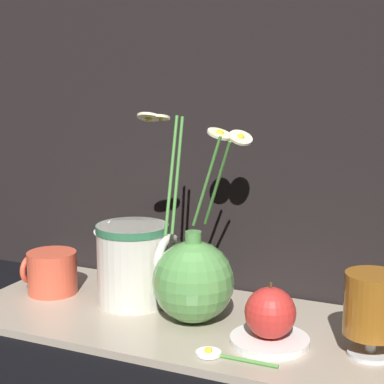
% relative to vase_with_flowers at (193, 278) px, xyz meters
% --- Properties ---
extents(ground_plane, '(6.00, 6.00, 0.00)m').
position_rel_vase_with_flowers_xyz_m(ground_plane, '(-0.01, 0.01, -0.08)').
color(ground_plane, black).
extents(shelf, '(0.74, 0.31, 0.01)m').
position_rel_vase_with_flowers_xyz_m(shelf, '(-0.01, 0.01, -0.08)').
color(shelf, tan).
rests_on(shelf, ground_plane).
extents(vase_with_flowers, '(0.17, 0.15, 0.33)m').
position_rel_vase_with_flowers_xyz_m(vase_with_flowers, '(0.00, 0.00, 0.00)').
color(vase_with_flowers, '#59994C').
rests_on(vase_with_flowers, shelf).
extents(yellow_mug, '(0.10, 0.09, 0.07)m').
position_rel_vase_with_flowers_xyz_m(yellow_mug, '(-0.28, 0.02, -0.03)').
color(yellow_mug, '#DB5138').
rests_on(yellow_mug, shelf).
extents(ceramic_pitcher, '(0.15, 0.12, 0.15)m').
position_rel_vase_with_flowers_xyz_m(ceramic_pitcher, '(-0.12, 0.03, 0.00)').
color(ceramic_pitcher, beige).
rests_on(ceramic_pitcher, shelf).
extents(tea_glass, '(0.08, 0.08, 0.12)m').
position_rel_vase_with_flowers_xyz_m(tea_glass, '(0.27, -0.01, 0.00)').
color(tea_glass, silver).
rests_on(tea_glass, shelf).
extents(saucer_plate, '(0.11, 0.11, 0.01)m').
position_rel_vase_with_flowers_xyz_m(saucer_plate, '(0.14, -0.03, -0.06)').
color(saucer_plate, white).
rests_on(saucer_plate, shelf).
extents(orange_fruit, '(0.07, 0.07, 0.08)m').
position_rel_vase_with_flowers_xyz_m(orange_fruit, '(0.14, -0.03, -0.02)').
color(orange_fruit, red).
rests_on(orange_fruit, saucer_plate).
extents(loose_daisy, '(0.12, 0.04, 0.01)m').
position_rel_vase_with_flowers_xyz_m(loose_daisy, '(0.08, -0.11, -0.07)').
color(loose_daisy, '#4C8E3D').
rests_on(loose_daisy, shelf).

